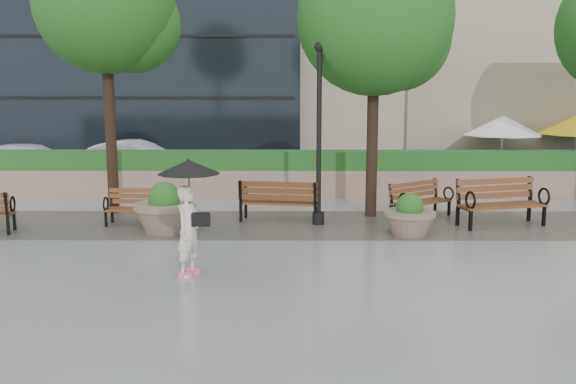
{
  "coord_description": "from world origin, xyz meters",
  "views": [
    {
      "loc": [
        0.6,
        -11.95,
        3.32
      ],
      "look_at": [
        0.54,
        1.17,
        1.1
      ],
      "focal_mm": 40.0,
      "sensor_mm": 36.0,
      "label": 1
    }
  ],
  "objects_px": {
    "bench_2": "(279,209)",
    "pedestrian": "(189,206)",
    "planter_right": "(409,219)",
    "car_right": "(136,160)",
    "bench_3": "(420,208)",
    "bench_1": "(141,215)",
    "lamppost": "(319,146)",
    "car_left": "(33,163)",
    "planter_left": "(165,213)",
    "bench_4": "(501,212)"
  },
  "relations": [
    {
      "from": "bench_3",
      "to": "car_right",
      "type": "relative_size",
      "value": 0.42
    },
    {
      "from": "bench_3",
      "to": "planter_left",
      "type": "height_order",
      "value": "planter_left"
    },
    {
      "from": "bench_1",
      "to": "car_right",
      "type": "height_order",
      "value": "car_right"
    },
    {
      "from": "bench_2",
      "to": "car_left",
      "type": "distance_m",
      "value": 10.57
    },
    {
      "from": "bench_2",
      "to": "planter_left",
      "type": "distance_m",
      "value": 2.83
    },
    {
      "from": "bench_2",
      "to": "car_left",
      "type": "relative_size",
      "value": 0.45
    },
    {
      "from": "planter_right",
      "to": "pedestrian",
      "type": "xyz_separation_m",
      "value": [
        -4.38,
        -2.93,
        0.86
      ]
    },
    {
      "from": "bench_1",
      "to": "planter_right",
      "type": "distance_m",
      "value": 6.26
    },
    {
      "from": "bench_3",
      "to": "car_right",
      "type": "distance_m",
      "value": 10.75
    },
    {
      "from": "planter_right",
      "to": "car_right",
      "type": "relative_size",
      "value": 0.28
    },
    {
      "from": "bench_3",
      "to": "car_left",
      "type": "xyz_separation_m",
      "value": [
        -12.01,
        5.83,
        0.38
      ]
    },
    {
      "from": "planter_right",
      "to": "lamppost",
      "type": "xyz_separation_m",
      "value": [
        -1.96,
        1.14,
        1.51
      ]
    },
    {
      "from": "planter_left",
      "to": "bench_2",
      "type": "bearing_deg",
      "value": 25.41
    },
    {
      "from": "car_left",
      "to": "bench_3",
      "type": "bearing_deg",
      "value": -118.03
    },
    {
      "from": "bench_3",
      "to": "pedestrian",
      "type": "distance_m",
      "value": 7.03
    },
    {
      "from": "planter_right",
      "to": "pedestrian",
      "type": "relative_size",
      "value": 0.57
    },
    {
      "from": "planter_right",
      "to": "lamppost",
      "type": "distance_m",
      "value": 2.72
    },
    {
      "from": "bench_3",
      "to": "car_left",
      "type": "distance_m",
      "value": 13.36
    },
    {
      "from": "bench_4",
      "to": "pedestrian",
      "type": "xyz_separation_m",
      "value": [
        -6.72,
        -3.95,
        0.91
      ]
    },
    {
      "from": "bench_1",
      "to": "bench_2",
      "type": "distance_m",
      "value": 3.32
    },
    {
      "from": "bench_2",
      "to": "bench_4",
      "type": "xyz_separation_m",
      "value": [
        5.23,
        -0.46,
        0.02
      ]
    },
    {
      "from": "planter_right",
      "to": "car_left",
      "type": "height_order",
      "value": "car_left"
    },
    {
      "from": "lamppost",
      "to": "car_right",
      "type": "xyz_separation_m",
      "value": [
        -6.05,
        7.18,
        -1.21
      ]
    },
    {
      "from": "bench_1",
      "to": "bench_3",
      "type": "xyz_separation_m",
      "value": [
        6.79,
        0.88,
        0.01
      ]
    },
    {
      "from": "bench_4",
      "to": "car_right",
      "type": "height_order",
      "value": "car_right"
    },
    {
      "from": "planter_left",
      "to": "lamppost",
      "type": "relative_size",
      "value": 0.33
    },
    {
      "from": "lamppost",
      "to": "planter_left",
      "type": "bearing_deg",
      "value": -165.86
    },
    {
      "from": "bench_1",
      "to": "planter_left",
      "type": "height_order",
      "value": "planter_left"
    },
    {
      "from": "planter_right",
      "to": "lamppost",
      "type": "bearing_deg",
      "value": 149.76
    },
    {
      "from": "bench_3",
      "to": "bench_4",
      "type": "bearing_deg",
      "value": -62.84
    },
    {
      "from": "bench_1",
      "to": "lamppost",
      "type": "distance_m",
      "value": 4.52
    },
    {
      "from": "bench_2",
      "to": "bench_3",
      "type": "height_order",
      "value": "bench_2"
    },
    {
      "from": "planter_right",
      "to": "car_left",
      "type": "distance_m",
      "value": 13.77
    },
    {
      "from": "bench_3",
      "to": "bench_2",
      "type": "bearing_deg",
      "value": 151.67
    },
    {
      "from": "car_right",
      "to": "bench_4",
      "type": "bearing_deg",
      "value": -113.61
    },
    {
      "from": "planter_left",
      "to": "planter_right",
      "type": "bearing_deg",
      "value": -2.77
    },
    {
      "from": "bench_1",
      "to": "bench_4",
      "type": "relative_size",
      "value": 0.75
    },
    {
      "from": "planter_left",
      "to": "lamppost",
      "type": "xyz_separation_m",
      "value": [
        3.48,
        0.88,
        1.43
      ]
    },
    {
      "from": "bench_3",
      "to": "car_right",
      "type": "xyz_separation_m",
      "value": [
        -8.63,
        6.41,
        0.41
      ]
    },
    {
      "from": "lamppost",
      "to": "bench_4",
      "type": "bearing_deg",
      "value": -1.66
    },
    {
      "from": "bench_2",
      "to": "pedestrian",
      "type": "relative_size",
      "value": 0.99
    },
    {
      "from": "bench_2",
      "to": "car_right",
      "type": "bearing_deg",
      "value": -44.17
    },
    {
      "from": "bench_4",
      "to": "pedestrian",
      "type": "relative_size",
      "value": 1.08
    },
    {
      "from": "pedestrian",
      "to": "planter_left",
      "type": "bearing_deg",
      "value": 41.91
    },
    {
      "from": "pedestrian",
      "to": "car_right",
      "type": "bearing_deg",
      "value": 41.37
    },
    {
      "from": "bench_2",
      "to": "planter_right",
      "type": "relative_size",
      "value": 1.74
    },
    {
      "from": "bench_4",
      "to": "car_right",
      "type": "distance_m",
      "value": 12.66
    },
    {
      "from": "car_right",
      "to": "bench_3",
      "type": "bearing_deg",
      "value": -115.0
    },
    {
      "from": "bench_3",
      "to": "car_left",
      "type": "height_order",
      "value": "car_left"
    },
    {
      "from": "car_left",
      "to": "bench_1",
      "type": "bearing_deg",
      "value": -144.29
    }
  ]
}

